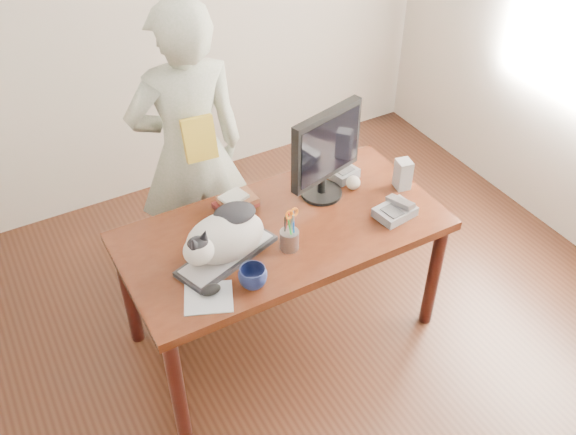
# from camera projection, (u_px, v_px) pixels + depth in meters

# --- Properties ---
(room) EXTENTS (4.50, 4.50, 4.50)m
(room) POSITION_uv_depth(u_px,v_px,m) (361.00, 196.00, 2.37)
(room) COLOR black
(room) RESTS_ON ground
(desk) EXTENTS (1.60, 0.80, 0.75)m
(desk) POSITION_uv_depth(u_px,v_px,m) (276.00, 241.00, 3.30)
(desk) COLOR black
(desk) RESTS_ON ground
(keyboard) EXTENTS (0.53, 0.34, 0.03)m
(keyboard) POSITION_uv_depth(u_px,v_px,m) (227.00, 255.00, 2.98)
(keyboard) COLOR black
(keyboard) RESTS_ON desk
(cat) EXTENTS (0.47, 0.35, 0.28)m
(cat) POSITION_uv_depth(u_px,v_px,m) (223.00, 237.00, 2.89)
(cat) COLOR silver
(cat) RESTS_ON keyboard
(monitor) EXTENTS (0.44, 0.27, 0.50)m
(monitor) POSITION_uv_depth(u_px,v_px,m) (326.00, 150.00, 3.18)
(monitor) COLOR black
(monitor) RESTS_ON desk
(pen_cup) EXTENTS (0.11, 0.11, 0.23)m
(pen_cup) POSITION_uv_depth(u_px,v_px,m) (290.00, 238.00, 3.00)
(pen_cup) COLOR gray
(pen_cup) RESTS_ON desk
(mousepad) EXTENTS (0.27, 0.26, 0.00)m
(mousepad) POSITION_uv_depth(u_px,v_px,m) (209.00, 298.00, 2.79)
(mousepad) COLOR silver
(mousepad) RESTS_ON desk
(mouse) EXTENTS (0.11, 0.09, 0.04)m
(mouse) POSITION_uv_depth(u_px,v_px,m) (211.00, 290.00, 2.80)
(mouse) COLOR black
(mouse) RESTS_ON mousepad
(coffee_mug) EXTENTS (0.16, 0.16, 0.10)m
(coffee_mug) POSITION_uv_depth(u_px,v_px,m) (253.00, 277.00, 2.82)
(coffee_mug) COLOR #0C1333
(coffee_mug) RESTS_ON desk
(phone) EXTENTS (0.21, 0.18, 0.09)m
(phone) POSITION_uv_depth(u_px,v_px,m) (395.00, 211.00, 3.21)
(phone) COLOR slate
(phone) RESTS_ON desk
(speaker) EXTENTS (0.09, 0.10, 0.16)m
(speaker) POSITION_uv_depth(u_px,v_px,m) (403.00, 174.00, 3.36)
(speaker) COLOR gray
(speaker) RESTS_ON desk
(baseball) EXTENTS (0.08, 0.08, 0.08)m
(baseball) POSITION_uv_depth(u_px,v_px,m) (353.00, 183.00, 3.38)
(baseball) COLOR white
(baseball) RESTS_ON desk
(book_stack) EXTENTS (0.22, 0.18, 0.08)m
(book_stack) POSITION_uv_depth(u_px,v_px,m) (236.00, 202.00, 3.26)
(book_stack) COLOR #4E1614
(book_stack) RESTS_ON desk
(calculator) EXTENTS (0.18, 0.22, 0.06)m
(calculator) POSITION_uv_depth(u_px,v_px,m) (339.00, 171.00, 3.48)
(calculator) COLOR slate
(calculator) RESTS_ON desk
(person) EXTENTS (0.67, 0.47, 1.73)m
(person) POSITION_uv_depth(u_px,v_px,m) (190.00, 153.00, 3.46)
(person) COLOR silver
(person) RESTS_ON ground
(held_book) EXTENTS (0.17, 0.11, 0.23)m
(held_book) POSITION_uv_depth(u_px,v_px,m) (199.00, 139.00, 3.23)
(held_book) COLOR gold
(held_book) RESTS_ON person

